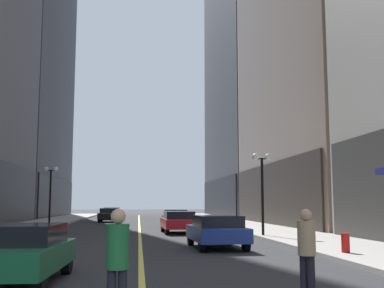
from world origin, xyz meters
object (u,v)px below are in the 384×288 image
object	(u,v)px
car_yellow	(112,213)
street_lamp_right_mid	(262,176)
pedestrian_in_tan_trench	(307,247)
car_green	(22,251)
pedestrian_in_green_parka	(118,257)
car_navy	(175,217)
fire_hydrant_right	(346,245)
street_lamp_left_far	(51,183)
car_blue	(217,230)
car_black	(109,214)
car_red	(179,221)

from	to	relation	value
car_yellow	street_lamp_right_mid	distance (m)	31.15
car_yellow	pedestrian_in_tan_trench	bearing A→B (deg)	-82.32
car_green	pedestrian_in_green_parka	xyz separation A→B (m)	(2.33, -4.18, 0.29)
car_navy	street_lamp_right_mid	world-z (taller)	street_lamp_right_mid
pedestrian_in_tan_trench	fire_hydrant_right	size ratio (longest dim) A/B	2.13
street_lamp_right_mid	pedestrian_in_tan_trench	bearing A→B (deg)	-101.79
pedestrian_in_tan_trench	street_lamp_left_far	distance (m)	28.20
car_green	car_yellow	xyz separation A→B (m)	(-0.31, 42.87, 0.00)
car_navy	fire_hydrant_right	bearing A→B (deg)	-78.69
car_blue	car_yellow	world-z (taller)	same
car_navy	car_black	world-z (taller)	same
fire_hydrant_right	car_navy	bearing A→B (deg)	101.31
car_red	car_navy	distance (m)	7.60
car_black	street_lamp_left_far	world-z (taller)	street_lamp_left_far
car_black	car_yellow	size ratio (longest dim) A/B	0.99
car_green	street_lamp_right_mid	size ratio (longest dim) A/B	0.93
pedestrian_in_tan_trench	car_navy	bearing A→B (deg)	90.82
car_black	pedestrian_in_green_parka	xyz separation A→B (m)	(2.46, -39.99, 0.29)
car_green	pedestrian_in_tan_trench	distance (m)	6.37
car_green	car_navy	size ratio (longest dim) A/B	0.88
car_green	street_lamp_right_mid	xyz separation A→B (m)	(9.13, 13.29, 2.54)
car_green	car_red	bearing A→B (deg)	74.08
car_black	street_lamp_left_far	size ratio (longest dim) A/B	0.96
street_lamp_right_mid	fire_hydrant_right	world-z (taller)	street_lamp_right_mid
car_green	car_yellow	bearing A→B (deg)	90.41
pedestrian_in_tan_trench	street_lamp_left_far	bearing A→B (deg)	109.73
car_blue	car_yellow	size ratio (longest dim) A/B	0.97
car_black	car_yellow	bearing A→B (deg)	91.42
car_blue	fire_hydrant_right	size ratio (longest dim) A/B	5.23
pedestrian_in_green_parka	street_lamp_left_far	world-z (taller)	street_lamp_left_far
car_blue	pedestrian_in_tan_trench	distance (m)	10.40
car_blue	street_lamp_right_mid	xyz separation A→B (m)	(3.34, 5.46, 2.54)
car_navy	car_red	bearing A→B (deg)	-92.72
car_navy	pedestrian_in_green_parka	size ratio (longest dim) A/B	2.72
car_yellow	street_lamp_right_mid	world-z (taller)	street_lamp_right_mid
car_green	street_lamp_right_mid	distance (m)	16.32
street_lamp_left_far	fire_hydrant_right	xyz separation A→B (m)	(13.30, -19.59, -2.86)
fire_hydrant_right	car_yellow	bearing A→B (deg)	104.45
car_green	pedestrian_in_green_parka	bearing A→B (deg)	-60.89
car_red	car_green	bearing A→B (deg)	-105.92
pedestrian_in_green_parka	fire_hydrant_right	xyz separation A→B (m)	(7.30, 8.48, -0.61)
pedestrian_in_green_parka	car_yellow	bearing A→B (deg)	93.21
car_navy	pedestrian_in_tan_trench	size ratio (longest dim) A/B	2.77
car_yellow	pedestrian_in_green_parka	xyz separation A→B (m)	(2.64, -47.05, 0.29)
pedestrian_in_tan_trench	pedestrian_in_green_parka	bearing A→B (deg)	-155.22
car_green	car_red	xyz separation A→B (m)	(5.06, 17.75, 0.00)
car_blue	car_navy	size ratio (longest dim) A/B	0.89
car_blue	car_red	world-z (taller)	same
car_blue	street_lamp_left_far	bearing A→B (deg)	120.49
car_red	car_black	xyz separation A→B (m)	(-5.20, 18.06, 0.00)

